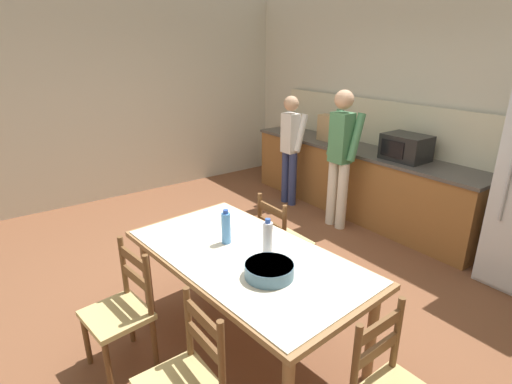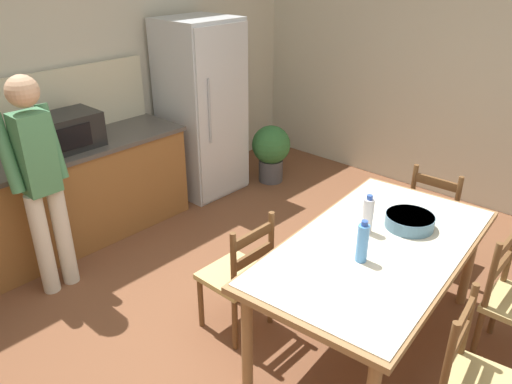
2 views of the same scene
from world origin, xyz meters
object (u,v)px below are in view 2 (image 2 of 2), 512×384
Objects in this scene: bottle_off_centre at (368,215)px; refrigerator at (202,109)px; potted_plant at (271,150)px; bottle_near_centre at (362,243)px; chair_head_end at (436,217)px; chair_side_far_left at (239,275)px; microwave at (68,131)px; person_at_counter at (39,177)px; dining_table at (376,255)px; serving_bowl at (410,220)px.

refrigerator is at bearing 71.41° from bottle_off_centre.
bottle_off_centre is at bearing -125.45° from potted_plant.
chair_head_end is at bearing 4.96° from bottle_near_centre.
bottle_near_centre is 0.30× the size of chair_head_end.
chair_side_far_left is 1.36× the size of potted_plant.
microwave is at bearing 179.28° from refrigerator.
microwave is 0.29× the size of person_at_counter.
bottle_near_centre reaches higher than dining_table.
potted_plant is at bearing 61.29° from serving_bowl.
dining_table is at bearing 4.89° from bottle_near_centre.
serving_bowl is at bearing -8.01° from dining_table.
dining_table is at bearing 93.07° from chair_head_end.
serving_bowl is 0.35× the size of chair_side_far_left.
bottle_near_centre is 0.57m from serving_bowl.
chair_head_end is at bearing 9.76° from serving_bowl.
chair_side_far_left is (-0.82, 0.80, -0.39)m from serving_bowl.
dining_table is 2.45m from person_at_counter.
chair_head_end is at bearing 159.44° from chair_side_far_left.
bottle_off_centre is 0.16× the size of person_at_counter.
chair_head_end is (0.89, 0.15, -0.39)m from serving_bowl.
potted_plant is at bearing -88.49° from person_at_counter.
bottle_off_centre is at bearing 58.06° from dining_table.
chair_side_far_left is at bearing -156.38° from person_at_counter.
bottle_off_centre reaches higher than chair_side_far_left.
potted_plant is at bearing 54.75° from dining_table.
serving_bowl is 2.64m from person_at_counter.
refrigerator is at bearing -0.72° from microwave.
microwave is at bearing 104.39° from bottle_off_centre.
microwave reaches higher than serving_bowl.
person_at_counter is (-1.44, 2.21, 0.13)m from serving_bowl.
dining_table is 0.26m from bottle_off_centre.
chair_head_end is at bearing -99.72° from potted_plant.
person_at_counter reaches higher than microwave.
chair_side_far_left is 1.82m from chair_head_end.
bottle_near_centre is at bearing -82.80° from microwave.
bottle_near_centre is 0.30× the size of chair_side_far_left.
bottle_near_centre is 2.36m from person_at_counter.
dining_table is 0.31m from bottle_near_centre.
chair_side_far_left is 1.00× the size of chair_head_end.
chair_side_far_left is at bearing 132.62° from bottle_off_centre.
person_at_counter is (-2.32, 2.06, 0.52)m from chair_head_end.
bottle_near_centre is at bearing 177.28° from serving_bowl.
chair_head_end is (1.13, -0.03, -0.47)m from bottle_off_centre.
bottle_near_centre is at bearing -154.23° from bottle_off_centre.
bottle_near_centre is (-1.17, -2.69, -0.02)m from refrigerator.
refrigerator reaches higher than bottle_off_centre.
potted_plant is (2.07, 1.49, -0.06)m from chair_side_far_left.
serving_bowl is 0.48× the size of potted_plant.
person_at_counter is 2.56× the size of potted_plant.
refrigerator is at bearing 66.54° from bottle_near_centre.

